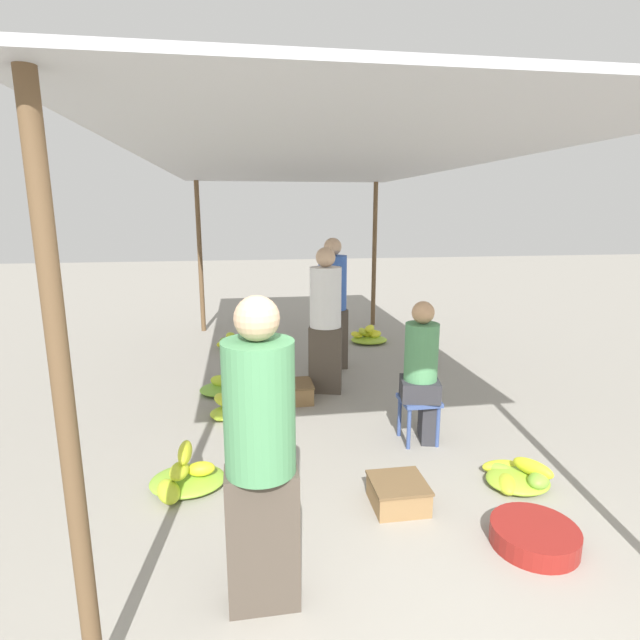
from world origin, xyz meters
TOP-DOWN VIEW (x-y plane):
  - canopy_post_front_left at (-1.55, 0.30)m, footprint 0.08×0.08m
  - canopy_post_back_left at (-1.55, 7.17)m, footprint 0.08×0.08m
  - canopy_post_back_right at (1.55, 7.17)m, footprint 0.08×0.08m
  - canopy_tarp at (0.00, 3.73)m, footprint 3.50×7.27m
  - vendor_foreground at (-0.78, 0.67)m, footprint 0.38×0.37m
  - stool at (0.72, 2.41)m, footprint 0.34×0.34m
  - vendor_seated at (0.74, 2.42)m, footprint 0.41×0.41m
  - basin_black at (0.95, 0.88)m, footprint 0.55×0.55m
  - banana_pile_left_0 at (-1.32, 1.90)m, footprint 0.58×0.62m
  - banana_pile_left_1 at (-1.04, 3.24)m, footprint 0.41×0.50m
  - banana_pile_left_2 at (-1.09, 3.96)m, footprint 0.56×0.49m
  - banana_pile_left_3 at (-1.05, 5.98)m, footprint 0.46×0.37m
  - banana_pile_right_0 at (1.15, 5.92)m, footprint 0.60×0.51m
  - banana_pile_right_1 at (1.23, 1.56)m, footprint 0.49×0.53m
  - crate_near at (0.23, 1.44)m, footprint 0.40×0.40m
  - crate_mid at (-0.31, 3.59)m, footprint 0.42×0.42m
  - shopper_walking_mid at (0.09, 3.83)m, footprint 0.44×0.44m
  - shopper_walking_far at (0.33, 4.71)m, footprint 0.40×0.38m

SIDE VIEW (x-z plane):
  - banana_pile_left_2 at x=-1.09m, z-range -0.05..0.18m
  - basin_black at x=0.95m, z-range 0.00..0.13m
  - banana_pile_right_1 at x=1.23m, z-range -0.04..0.18m
  - banana_pile_left_3 at x=-1.05m, z-range -0.04..0.20m
  - banana_pile_left_0 at x=-1.32m, z-range -0.08..0.27m
  - crate_near at x=0.23m, z-range 0.00..0.19m
  - banana_pile_right_0 at x=1.15m, z-range -0.05..0.24m
  - banana_pile_left_1 at x=-1.04m, z-range -0.02..0.23m
  - crate_mid at x=-0.31m, z-range 0.00..0.21m
  - stool at x=0.72m, z-range 0.13..0.55m
  - vendor_seated at x=0.74m, z-range 0.03..1.35m
  - shopper_walking_mid at x=0.09m, z-range 0.03..1.73m
  - vendor_foreground at x=-0.78m, z-range 0.03..1.74m
  - shopper_walking_far at x=0.33m, z-range 0.03..1.79m
  - canopy_post_front_left at x=-1.55m, z-range 0.00..2.59m
  - canopy_post_back_left at x=-1.55m, z-range 0.00..2.59m
  - canopy_post_back_right at x=1.55m, z-range 0.00..2.59m
  - canopy_tarp at x=0.00m, z-range 2.59..2.63m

